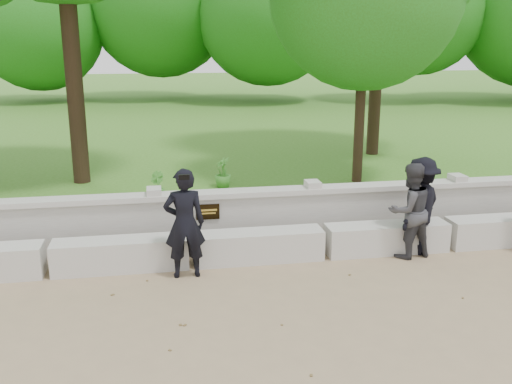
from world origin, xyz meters
TOP-DOWN VIEW (x-y plane):
  - ground at (0.00, 0.00)m, footprint 80.00×80.00m
  - lawn at (0.00, 14.00)m, footprint 40.00×22.00m
  - concrete_bench at (0.00, 1.90)m, footprint 11.90×0.45m
  - parapet_wall at (0.00, 2.60)m, footprint 12.50×0.35m
  - man_main at (-0.10, 1.50)m, footprint 0.57×0.51m
  - visitor_left at (3.23, 1.66)m, footprint 0.80×0.67m
  - visitor_mid at (3.47, 1.80)m, footprint 1.09×1.06m
  - shrub_b at (-0.46, 4.54)m, footprint 0.36×0.39m
  - shrub_d at (0.88, 5.34)m, footprint 0.40×0.42m

SIDE VIEW (x-z plane):
  - ground at x=0.00m, z-range 0.00..0.00m
  - lawn at x=0.00m, z-range 0.00..0.25m
  - concrete_bench at x=0.00m, z-range 0.00..0.45m
  - parapet_wall at x=0.00m, z-range 0.01..0.91m
  - shrub_b at x=-0.46m, z-range 0.25..0.81m
  - shrub_d at x=0.88m, z-range 0.25..0.87m
  - visitor_left at x=3.23m, z-range 0.00..1.45m
  - visitor_mid at x=3.47m, z-range 0.00..1.49m
  - man_main at x=-0.10m, z-range 0.00..1.54m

